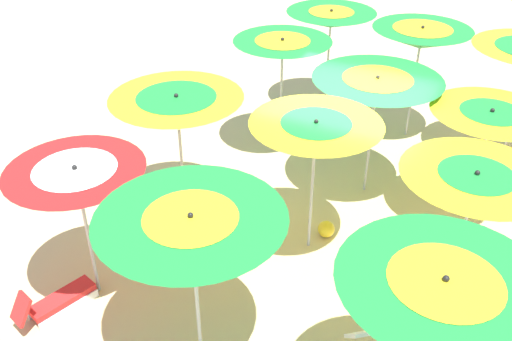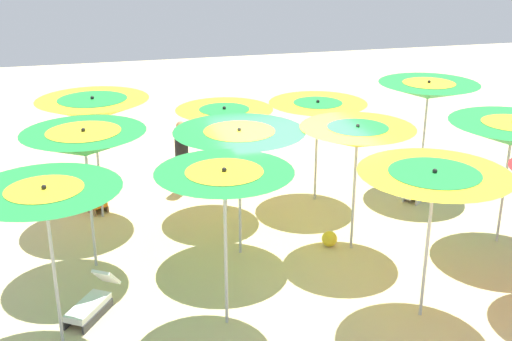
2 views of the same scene
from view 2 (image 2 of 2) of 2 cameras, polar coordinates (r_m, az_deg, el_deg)
The scene contains 17 objects.
ground at distance 12.20m, azimuth 2.87°, elevation -7.20°, with size 37.58×37.58×0.04m, color beige.
beach_umbrella_1 at distance 12.65m, azimuth 21.36°, elevation 3.00°, with size 2.28×2.28×2.41m.
beach_umbrella_2 at distance 14.83m, azimuth 14.74°, elevation 6.72°, with size 2.17×2.17×2.51m.
beach_umbrella_3 at distance 9.74m, azimuth 15.17°, elevation -1.20°, with size 2.21×2.21×2.42m.
beach_umbrella_4 at distance 11.64m, azimuth 8.79°, elevation 2.90°, with size 2.03×2.03×2.42m.
beach_umbrella_5 at distance 13.82m, azimuth 5.38°, elevation 5.28°, with size 2.06×2.06×2.25m.
beach_umbrella_6 at distance 9.19m, azimuth -2.76°, elevation -1.17°, with size 1.97×1.97×2.52m.
beach_umbrella_7 at distance 11.34m, azimuth -1.46°, elevation 2.55°, with size 2.30×2.30×2.40m.
beach_umbrella_8 at distance 13.23m, azimuth -2.76°, elevation 4.56°, with size 1.97×1.97×2.26m.
beach_umbrella_9 at distance 9.20m, azimuth -17.82°, elevation -2.59°, with size 2.07×2.07×2.45m.
beach_umbrella_10 at distance 11.20m, azimuth -14.68°, elevation 2.31°, with size 2.06×2.06×2.55m.
beach_umbrella_11 at distance 13.21m, azimuth -13.96°, elevation 5.20°, with size 2.19×2.19×2.56m.
lounger_0 at distance 14.45m, azimuth -14.41°, elevation -2.27°, with size 1.28×0.88×0.64m.
lounger_1 at distance 14.74m, azimuth 13.69°, elevation -1.72°, with size 0.99×1.11×0.63m.
lounger_2 at distance 10.62m, azimuth -14.13°, elevation -11.11°, with size 1.16×0.93×0.58m.
beachgoer_0 at distance 14.70m, azimuth -6.47°, elevation 1.35°, with size 0.30×0.30×1.63m.
beach_ball at distance 12.42m, azimuth 6.40°, elevation -5.91°, with size 0.30×0.30×0.30m, color yellow.
Camera 2 is at (-10.28, 3.25, 5.69)m, focal length 46.02 mm.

